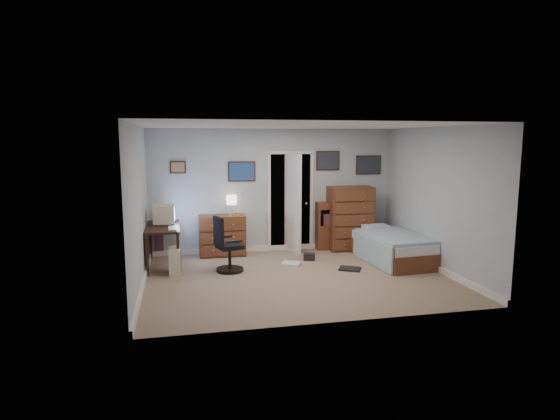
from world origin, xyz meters
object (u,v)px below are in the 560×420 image
at_px(computer_desk, 158,235).
at_px(low_dresser, 222,235).
at_px(office_chair, 227,250).
at_px(tall_dresser, 350,218).
at_px(bed, 392,247).

distance_m(computer_desk, low_dresser, 1.34).
distance_m(computer_desk, office_chair, 1.35).
height_order(tall_dresser, bed, tall_dresser).
bearing_deg(office_chair, low_dresser, 71.45).
height_order(low_dresser, tall_dresser, tall_dresser).
relative_size(computer_desk, bed, 0.70).
relative_size(computer_desk, tall_dresser, 0.97).
xyz_separation_m(low_dresser, bed, (3.07, -1.16, -0.13)).
bearing_deg(low_dresser, office_chair, -91.18).
relative_size(low_dresser, tall_dresser, 0.69).
relative_size(computer_desk, low_dresser, 1.42).
bearing_deg(bed, office_chair, 176.70).
distance_m(low_dresser, bed, 3.29).
distance_m(low_dresser, tall_dresser, 2.67).
relative_size(office_chair, tall_dresser, 0.74).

